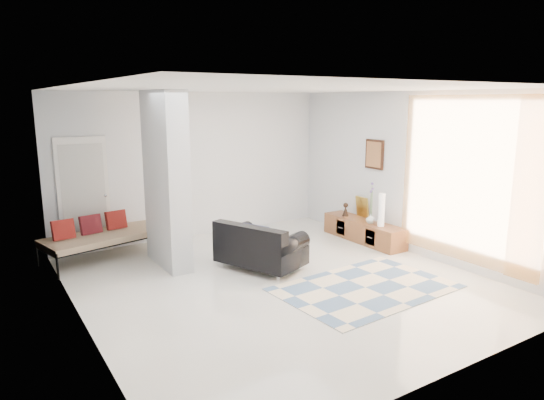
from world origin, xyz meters
TOP-DOWN VIEW (x-y plane):
  - floor at (0.00, 0.00)m, footprint 6.00×6.00m
  - ceiling at (0.00, 0.00)m, footprint 6.00×6.00m
  - wall_back at (0.00, 3.00)m, footprint 6.00×0.00m
  - wall_front at (0.00, -3.00)m, footprint 6.00×0.00m
  - wall_left at (-2.75, 0.00)m, footprint 0.00×6.00m
  - wall_right at (2.75, 0.00)m, footprint 0.00×6.00m
  - partition_column at (-1.10, 1.60)m, footprint 0.35×1.20m
  - hallway_door at (-2.10, 2.96)m, footprint 0.85×0.06m
  - curtain at (2.67, -1.15)m, footprint 0.00×2.55m
  - wall_art at (2.72, 0.90)m, footprint 0.04×0.45m
  - media_console at (2.52, 0.90)m, footprint 0.45×1.85m
  - loveseat at (0.02, 0.61)m, footprint 1.25×1.56m
  - daybed at (-1.93, 2.46)m, footprint 2.14×1.28m
  - area_rug at (0.90, -0.90)m, footprint 2.56×1.79m
  - cylinder_lamp at (2.50, 0.43)m, footprint 0.11×0.11m
  - bronze_figurine at (2.47, 1.38)m, footprint 0.14×0.14m
  - vase at (2.47, 0.67)m, footprint 0.18×0.18m

SIDE VIEW (x-z plane):
  - floor at x=0.00m, z-range 0.00..0.00m
  - area_rug at x=0.90m, z-range 0.00..0.01m
  - media_console at x=2.52m, z-range -0.20..0.60m
  - loveseat at x=0.02m, z-range -0.01..0.75m
  - daybed at x=-1.93m, z-range 0.03..0.79m
  - vase at x=2.47m, z-range 0.40..0.58m
  - bronze_figurine at x=2.47m, z-range 0.40..0.66m
  - cylinder_lamp at x=2.50m, z-range 0.40..1.00m
  - hallway_door at x=-2.10m, z-range 0.00..2.04m
  - partition_column at x=-1.10m, z-range 0.00..2.80m
  - wall_back at x=0.00m, z-range -1.60..4.40m
  - wall_front at x=0.00m, z-range -1.60..4.40m
  - wall_left at x=-2.75m, z-range -1.60..4.40m
  - wall_right at x=2.75m, z-range -1.60..4.40m
  - curtain at x=2.67m, z-range 0.17..2.72m
  - wall_art at x=2.72m, z-range 1.38..1.92m
  - ceiling at x=0.00m, z-range 2.80..2.80m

